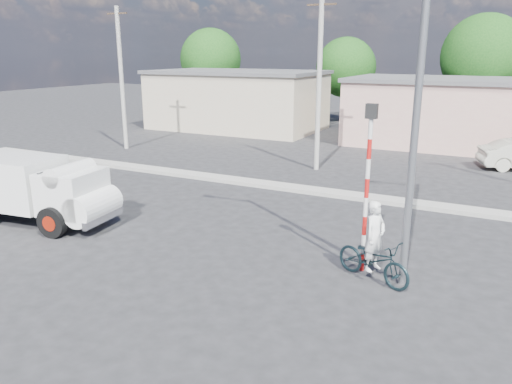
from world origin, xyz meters
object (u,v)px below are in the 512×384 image
at_px(truck, 37,188).
at_px(cyclist, 374,247).
at_px(bicycle, 373,260).
at_px(traffic_pole, 368,175).
at_px(streetlight, 412,80).

distance_m(truck, cyclist, 11.09).
relative_size(bicycle, traffic_pole, 0.49).
xyz_separation_m(cyclist, streetlight, (0.54, 0.17, 4.07)).
xyz_separation_m(bicycle, traffic_pole, (-0.39, 0.47, 2.04)).
relative_size(truck, bicycle, 2.59).
bearing_deg(truck, bicycle, -2.77).
distance_m(truck, traffic_pole, 10.82).
bearing_deg(traffic_pole, bicycle, -50.13).
bearing_deg(truck, streetlight, -2.11).
relative_size(truck, streetlight, 0.61).
relative_size(cyclist, streetlight, 0.20).
relative_size(bicycle, streetlight, 0.24).
relative_size(traffic_pole, streetlight, 0.48).
bearing_deg(streetlight, cyclist, -162.53).
relative_size(truck, traffic_pole, 1.26).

